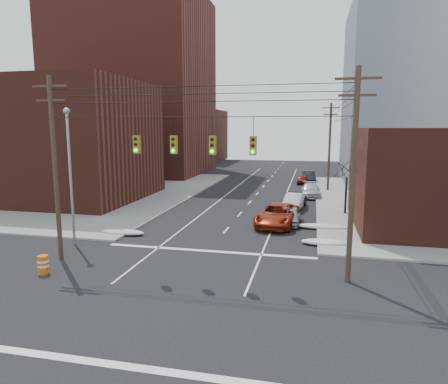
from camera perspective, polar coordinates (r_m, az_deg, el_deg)
The scene contains 28 objects.
ground at distance 20.70m, azimuth -6.95°, elevation -13.73°, with size 160.00×160.00×0.00m, color black.
sidewalk_nw at distance 56.60m, azimuth -23.90°, elevation 0.36°, with size 40.00×40.00×0.15m, color gray.
building_brick_tall at distance 72.96m, azimuth -12.63°, elevation 14.51°, with size 24.00×20.00×30.00m, color maroon.
building_brick_near at distance 49.07m, azimuth -23.12°, elevation 6.71°, with size 20.00×16.00×13.00m, color #532218.
building_brick_far at distance 97.52m, azimuth -6.99°, elevation 7.99°, with size 22.00×18.00×12.00m, color #532218.
building_office at distance 64.00m, azimuth 27.20°, elevation 12.25°, with size 22.00×20.00×25.00m, color gray.
building_glass at distance 89.70m, azimuth 24.21°, elevation 10.35°, with size 20.00×18.00×22.00m, color gray.
utility_pole_left at distance 25.84m, azimuth -23.01°, elevation 3.47°, with size 2.20×0.28×11.00m.
utility_pole_right at distance 21.15m, azimuth 17.96°, elevation 2.63°, with size 2.20×0.28×11.00m.
utility_pole_far at distance 52.02m, azimuth 14.85°, elevation 6.46°, with size 2.20×0.28×11.00m.
traffic_signals at distance 21.87m, azimuth -4.48°, elevation 6.89°, with size 17.00×0.42×2.02m.
street_light at distance 28.88m, azimuth -21.16°, elevation 3.63°, with size 0.44×0.44×9.32m.
bare_tree at distance 38.49m, azimuth 17.02°, elevation 0.28°, with size 2.09×2.20×4.93m.
snow_nw at distance 31.30m, azimuth -14.32°, elevation -5.56°, with size 3.50×1.08×0.42m, color silver.
snow_ne at distance 28.55m, azimuth 14.00°, elevation -6.98°, with size 3.00×1.08×0.42m, color silver.
snow_east_far at distance 32.89m, azimuth 13.82°, elevation -4.82°, with size 4.00×1.08×0.42m, color silver.
red_pickup at distance 33.32m, azimuth 7.67°, elevation -3.26°, with size 2.92×6.33×1.76m, color maroon.
parked_car_a at distance 33.89m, azimuth 9.41°, elevation -3.38°, with size 1.68×4.18×1.42m, color #A8A8AC.
parked_car_b at distance 40.01m, azimuth 9.92°, elevation -1.37°, with size 1.63×4.68×1.54m, color silver.
parked_car_c at distance 43.18m, azimuth 10.12°, elevation -0.78°, with size 2.10×4.56×1.27m, color black.
parked_car_d at distance 47.56m, azimuth 12.29°, elevation 0.24°, with size 2.17×5.34×1.55m, color #B9B9BE.
parked_car_e at distance 58.33m, azimuth 11.15°, elevation 1.76°, with size 1.45×3.60×1.23m, color maroon.
parked_car_f at distance 61.15m, azimuth 12.03°, elevation 2.21°, with size 1.62×4.64×1.53m, color black.
lot_car_a at distance 48.28m, azimuth -12.95°, elevation 0.37°, with size 1.36×3.90×1.28m, color silver.
lot_car_b at distance 47.97m, azimuth -14.61°, elevation 0.41°, with size 2.57×5.57×1.55m, color #B8B7BD.
lot_car_c at distance 46.55m, azimuth -19.61°, elevation -0.26°, with size 1.79×4.41×1.28m, color black.
lot_car_d at distance 50.59m, azimuth -14.29°, elevation 0.87°, with size 1.83×4.55×1.55m, color #B4B4B9.
construction_barrel at distance 24.60m, azimuth -24.42°, elevation -9.41°, with size 0.73×0.73×1.04m.
Camera 1 is at (6.48, -17.93, 8.07)m, focal length 32.00 mm.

